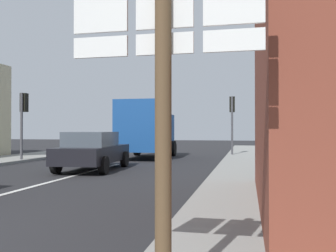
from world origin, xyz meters
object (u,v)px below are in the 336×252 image
traffic_light_near_left (23,111)px  sedan_far (93,150)px  route_sign_post (164,76)px  delivery_truck (147,128)px  traffic_light_far_right (232,112)px

traffic_light_near_left → sedan_far: bearing=-28.4°
traffic_light_near_left → route_sign_post: bearing=-52.1°
delivery_truck → route_sign_post: route_sign_post is taller
sedan_far → route_sign_post: (5.14, -10.11, 1.24)m
delivery_truck → traffic_light_far_right: (4.52, 2.15, 0.92)m
sedan_far → traffic_light_near_left: 5.63m
sedan_far → delivery_truck: bearing=85.9°
sedan_far → delivery_truck: (0.44, 6.11, 0.89)m
route_sign_post → delivery_truck: bearing=106.2°
route_sign_post → traffic_light_near_left: 16.05m
sedan_far → traffic_light_far_right: traffic_light_far_right is taller
delivery_truck → route_sign_post: (4.71, -16.22, 0.35)m
route_sign_post → traffic_light_far_right: traffic_light_far_right is taller
traffic_light_far_right → traffic_light_near_left: bearing=-149.4°
sedan_far → traffic_light_near_left: traffic_light_near_left is taller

